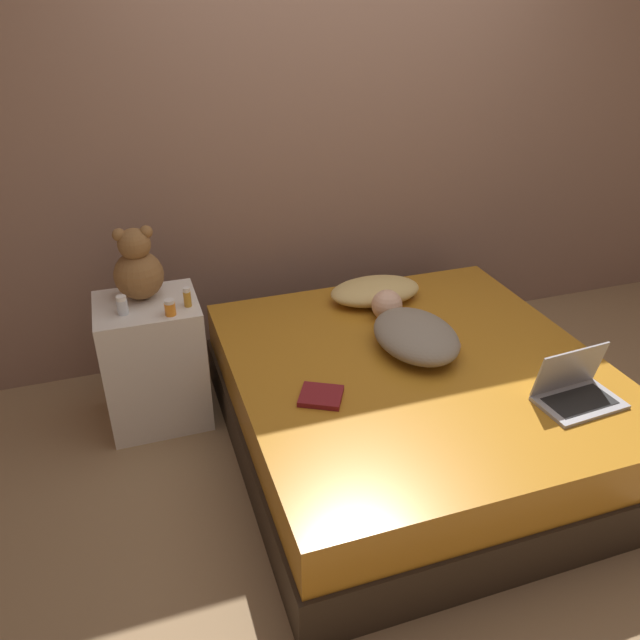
{
  "coord_description": "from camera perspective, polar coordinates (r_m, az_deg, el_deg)",
  "views": [
    {
      "loc": [
        -1.22,
        -2.19,
        2.08
      ],
      "look_at": [
        -0.41,
        0.23,
        0.66
      ],
      "focal_mm": 35.0,
      "sensor_mm": 36.0,
      "label": 1
    }
  ],
  "objects": [
    {
      "name": "laptop",
      "position": [
        2.87,
        22.34,
        -5.92
      ],
      "size": [
        0.37,
        0.25,
        0.23
      ],
      "rotation": [
        0.0,
        0.0,
        0.07
      ],
      "color": "#9E9EA3",
      "rests_on": "bed"
    },
    {
      "name": "book",
      "position": [
        2.69,
        0.09,
        -6.96
      ],
      "size": [
        0.23,
        0.23,
        0.02
      ],
      "rotation": [
        0.0,
        0.0,
        -0.49
      ],
      "color": "maroon",
      "rests_on": "bed"
    },
    {
      "name": "nightstand",
      "position": [
        3.32,
        -14.92,
        -3.71
      ],
      "size": [
        0.5,
        0.44,
        0.68
      ],
      "color": "silver",
      "rests_on": "ground_plane"
    },
    {
      "name": "bottle_clear",
      "position": [
        3.06,
        -17.63,
        1.29
      ],
      "size": [
        0.05,
        0.05,
        0.09
      ],
      "color": "silver",
      "rests_on": "nightstand"
    },
    {
      "name": "person_lying",
      "position": [
        3.06,
        8.47,
        -1.06
      ],
      "size": [
        0.4,
        0.67,
        0.16
      ],
      "rotation": [
        0.0,
        0.0,
        0.02
      ],
      "color": "gray",
      "rests_on": "bed"
    },
    {
      "name": "bed",
      "position": [
        3.11,
        8.61,
        -7.62
      ],
      "size": [
        1.73,
        1.82,
        0.48
      ],
      "color": "#2D2319",
      "rests_on": "ground_plane"
    },
    {
      "name": "wall_back",
      "position": [
        3.68,
        1.37,
        16.77
      ],
      "size": [
        8.0,
        0.06,
        2.6
      ],
      "color": "#846656",
      "rests_on": "ground_plane"
    },
    {
      "name": "ground_plane",
      "position": [
        3.26,
        8.3,
        -11.01
      ],
      "size": [
        12.0,
        12.0,
        0.0
      ],
      "primitive_type": "plane",
      "color": "#937551"
    },
    {
      "name": "bottle_amber",
      "position": [
        3.05,
        -12.05,
        2.06
      ],
      "size": [
        0.04,
        0.04,
        0.1
      ],
      "color": "gold",
      "rests_on": "nightstand"
    },
    {
      "name": "teddy_bear",
      "position": [
        3.15,
        -16.33,
        4.61
      ],
      "size": [
        0.24,
        0.24,
        0.37
      ],
      "color": "brown",
      "rests_on": "nightstand"
    },
    {
      "name": "bottle_orange",
      "position": [
        2.99,
        -13.56,
        1.12
      ],
      "size": [
        0.05,
        0.05,
        0.08
      ],
      "color": "orange",
      "rests_on": "nightstand"
    },
    {
      "name": "pillow",
      "position": [
        3.47,
        5.07,
        2.67
      ],
      "size": [
        0.51,
        0.31,
        0.12
      ],
      "color": "tan",
      "rests_on": "bed"
    }
  ]
}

